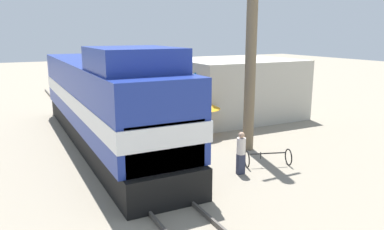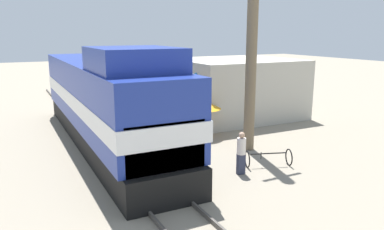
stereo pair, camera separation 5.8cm
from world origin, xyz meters
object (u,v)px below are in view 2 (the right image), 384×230
vendor_umbrella (201,104)px  person_bystander (241,152)px  locomotive (106,102)px  utility_pole (252,39)px  billboard_sign (212,86)px  bicycle (268,158)px

vendor_umbrella → person_bystander: bearing=-102.2°
locomotive → vendor_umbrella: 4.85m
vendor_umbrella → person_bystander: vendor_umbrella is taller
person_bystander → utility_pole: bearing=49.7°
locomotive → utility_pole: 7.35m
utility_pole → billboard_sign: size_ratio=3.20×
utility_pole → vendor_umbrella: size_ratio=4.78×
bicycle → utility_pole: bearing=-176.8°
billboard_sign → bicycle: (-1.36, -6.98, -1.97)m
vendor_umbrella → bicycle: size_ratio=1.08×
vendor_umbrella → bicycle: vendor_umbrella is taller
locomotive → billboard_sign: size_ratio=5.19×
vendor_umbrella → billboard_sign: size_ratio=0.67×
locomotive → billboard_sign: locomotive is taller
utility_pole → bicycle: utility_pole is taller
utility_pole → billboard_sign: utility_pole is taller
vendor_umbrella → person_bystander: size_ratio=1.26×
vendor_umbrella → billboard_sign: (1.62, 1.68, 0.63)m
vendor_umbrella → billboard_sign: 2.42m
vendor_umbrella → billboard_sign: billboard_sign is taller
person_bystander → bicycle: person_bystander is taller
billboard_sign → bicycle: size_ratio=1.61×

